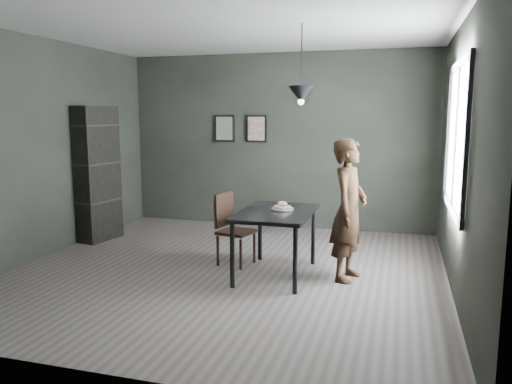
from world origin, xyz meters
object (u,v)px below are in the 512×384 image
(cafe_table, at_px, (276,218))
(woman, at_px, (349,210))
(pendant_lamp, at_px, (301,94))
(white_plate, at_px, (282,209))
(wood_chair, at_px, (231,224))
(shelf_unit, at_px, (96,174))

(cafe_table, xyz_separation_m, woman, (0.80, 0.09, 0.12))
(pendant_lamp, bearing_deg, cafe_table, -158.20)
(white_plate, height_order, woman, woman)
(white_plate, distance_m, pendant_lamp, 1.31)
(cafe_table, xyz_separation_m, wood_chair, (-0.64, 0.28, -0.17))
(shelf_unit, xyz_separation_m, pendant_lamp, (3.17, -0.78, 1.08))
(white_plate, bearing_deg, woman, 0.70)
(cafe_table, distance_m, pendant_lamp, 1.41)
(white_plate, bearing_deg, wood_chair, 164.11)
(shelf_unit, bearing_deg, wood_chair, -4.92)
(pendant_lamp, bearing_deg, shelf_unit, 166.13)
(wood_chair, bearing_deg, shelf_unit, 178.36)
(white_plate, xyz_separation_m, woman, (0.75, 0.01, 0.03))
(cafe_table, relative_size, shelf_unit, 0.62)
(wood_chair, bearing_deg, pendant_lamp, 1.42)
(cafe_table, bearing_deg, woman, 6.70)
(wood_chair, height_order, shelf_unit, shelf_unit)
(cafe_table, relative_size, pendant_lamp, 1.39)
(woman, bearing_deg, wood_chair, 94.68)
(woman, distance_m, pendant_lamp, 1.38)
(white_plate, height_order, wood_chair, wood_chair)
(pendant_lamp, bearing_deg, woman, -0.56)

